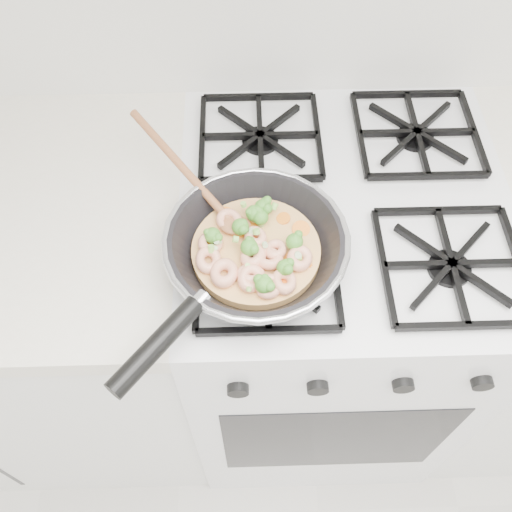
{
  "coord_description": "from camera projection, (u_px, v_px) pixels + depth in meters",
  "views": [
    {
      "loc": [
        -0.18,
        1.07,
        1.67
      ],
      "look_at": [
        -0.17,
        1.57,
        0.93
      ],
      "focal_mm": 39.16,
      "sensor_mm": 36.0,
      "label": 1
    }
  ],
  "objects": [
    {
      "name": "skillet",
      "position": [
        253.0,
        249.0,
        0.87
      ],
      "size": [
        0.36,
        0.5,
        0.1
      ],
      "rotation": [
        0.0,
        0.0,
        0.14
      ],
      "color": "black",
      "rests_on": "stove"
    },
    {
      "name": "stove",
      "position": [
        322.0,
        316.0,
        1.36
      ],
      "size": [
        0.6,
        0.6,
        0.92
      ],
      "color": "white",
      "rests_on": "ground"
    }
  ]
}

